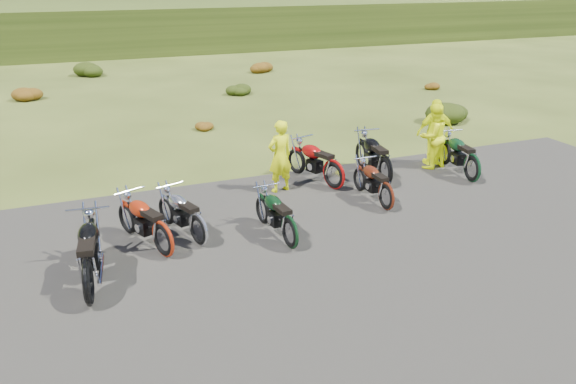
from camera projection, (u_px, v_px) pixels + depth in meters
name	position (u px, v px, depth m)	size (l,w,h in m)	color
ground	(327.00, 237.00, 11.71)	(300.00, 300.00, 0.00)	#374416
gravel_pad	(375.00, 283.00, 9.99)	(20.00, 12.00, 0.04)	black
hill_slope	(107.00, 27.00, 54.90)	(300.00, 46.00, 3.00)	#2E3F15
hill_plateau	(78.00, 0.00, 106.72)	(300.00, 90.00, 9.17)	#2E3F15
shrub_2	(26.00, 92.00, 23.77)	(1.30, 1.30, 0.77)	#6B2F0D
shrub_3	(90.00, 67.00, 29.32)	(1.56, 1.56, 0.92)	black
shrub_4	(202.00, 124.00, 19.44)	(0.77, 0.77, 0.45)	#6B2F0D
shrub_5	(238.00, 88.00, 24.99)	(1.03, 1.03, 0.61)	black
shrub_6	(260.00, 65.00, 30.54)	(1.30, 1.30, 0.77)	#6B2F0D
shrub_7	(448.00, 109.00, 20.54)	(1.56, 1.56, 0.92)	black
shrub_8	(429.00, 84.00, 26.20)	(0.77, 0.77, 0.45)	#6B2F0D
motorcycle_0	(92.00, 305.00, 9.33)	(2.32, 0.77, 1.22)	black
motorcycle_1	(165.00, 257.00, 10.87)	(2.06, 0.69, 1.08)	#9C230B
motorcycle_2	(290.00, 249.00, 11.21)	(1.92, 0.64, 1.01)	black
motorcycle_3	(200.00, 246.00, 11.31)	(1.94, 0.65, 1.01)	#B0B1B5
motorcycle_4	(385.00, 211.00, 12.99)	(1.88, 0.63, 0.98)	#531C0D
motorcycle_5	(384.00, 187.00, 14.44)	(2.27, 0.76, 1.19)	black
motorcycle_6	(333.00, 190.00, 14.22)	(2.17, 0.72, 1.14)	#930A0A
motorcycle_7	(470.00, 183.00, 14.71)	(2.12, 0.71, 1.11)	black
person_middle	(280.00, 157.00, 13.77)	(0.66, 0.43, 1.81)	#E1EF0C
person_right_a	(433.00, 137.00, 15.45)	(0.88, 0.68, 1.81)	#E1EF0C
person_right_b	(435.00, 133.00, 15.73)	(1.09, 0.46, 1.86)	#E1EF0C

